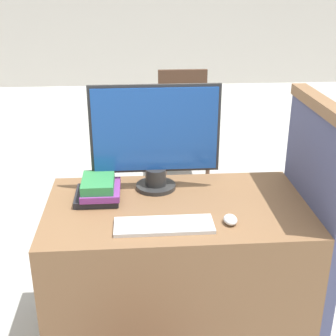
{
  "coord_description": "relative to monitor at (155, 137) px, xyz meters",
  "views": [
    {
      "loc": [
        -0.18,
        -1.53,
        1.73
      ],
      "look_at": [
        -0.04,
        0.31,
        0.96
      ],
      "focal_mm": 50.0,
      "sensor_mm": 36.0,
      "label": 1
    }
  ],
  "objects": [
    {
      "name": "mouse",
      "position": [
        0.29,
        -0.37,
        -0.24
      ],
      "size": [
        0.06,
        0.08,
        0.03
      ],
      "color": "silver",
      "rests_on": "desk"
    },
    {
      "name": "far_chair",
      "position": [
        0.34,
        1.96,
        -0.52
      ],
      "size": [
        0.44,
        0.44,
        0.93
      ],
      "rotation": [
        0.0,
        0.0,
        0.53
      ],
      "color": "#4C3323",
      "rests_on": "ground_plane"
    },
    {
      "name": "keyboard",
      "position": [
        0.01,
        -0.38,
        -0.25
      ],
      "size": [
        0.41,
        0.14,
        0.02
      ],
      "color": "silver",
      "rests_on": "desk"
    },
    {
      "name": "book_stack",
      "position": [
        -0.27,
        -0.1,
        -0.21
      ],
      "size": [
        0.21,
        0.23,
        0.1
      ],
      "color": "#232328",
      "rests_on": "desk"
    },
    {
      "name": "monitor",
      "position": [
        0.0,
        0.0,
        0.0
      ],
      "size": [
        0.61,
        0.19,
        0.51
      ],
      "color": "#282828",
      "rests_on": "desk"
    },
    {
      "name": "carrel_divider",
      "position": [
        0.7,
        -0.2,
        -0.39
      ],
      "size": [
        0.07,
        0.66,
        1.24
      ],
      "color": "#474C70",
      "rests_on": "ground_plane"
    },
    {
      "name": "desk",
      "position": [
        0.09,
        -0.19,
        -0.64
      ],
      "size": [
        1.18,
        0.68,
        0.76
      ],
      "color": "brown",
      "rests_on": "ground_plane"
    }
  ]
}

